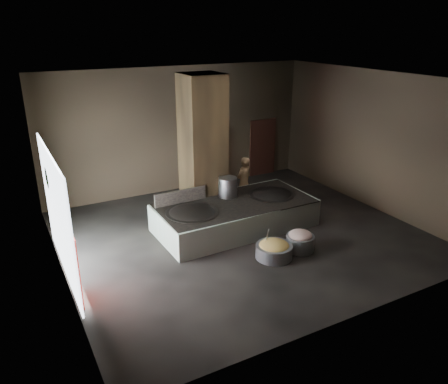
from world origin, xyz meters
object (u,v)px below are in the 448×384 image
wok_right (272,196)px  meat_basin (300,243)px  wok_left (192,215)px  hearth_platform (235,215)px  stock_pot (228,187)px  veg_basin (274,251)px  cook (244,181)px

wok_right → meat_basin: 2.25m
wok_left → hearth_platform: bearing=2.0°
hearth_platform → wok_right: 1.39m
wok_right → stock_pot: stock_pot is taller
wok_left → meat_basin: wok_left is taller
hearth_platform → veg_basin: size_ratio=4.82×
stock_pot → cook: cook is taller
veg_basin → meat_basin: 0.87m
stock_pot → veg_basin: stock_pot is taller
stock_pot → veg_basin: (-0.04, -2.64, -0.95)m
wok_right → stock_pot: 1.44m
stock_pot → cook: size_ratio=0.36×
hearth_platform → stock_pot: size_ratio=7.67×
veg_basin → wok_right: bearing=57.8°
wok_left → veg_basin: (1.46, -2.04, -0.57)m
wok_right → veg_basin: bearing=-122.2°
wok_right → meat_basin: (-0.48, -2.13, -0.54)m
wok_right → veg_basin: wok_right is taller
wok_right → hearth_platform: bearing=-177.9°
stock_pot → cook: bearing=38.7°
cook → wok_right: bearing=79.2°
stock_pot → meat_basin: (0.82, -2.63, -0.92)m
wok_right → stock_pot: size_ratio=2.25×
meat_basin → wok_left: bearing=138.8°
hearth_platform → veg_basin: 2.10m
hearth_platform → wok_right: wok_right is taller
stock_pot → meat_basin: stock_pot is taller
hearth_platform → meat_basin: 2.27m
hearth_platform → cook: size_ratio=2.77×
wok_left → stock_pot: (1.50, 0.60, 0.38)m
wok_left → veg_basin: wok_left is taller
hearth_platform → wok_left: bearing=-179.4°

